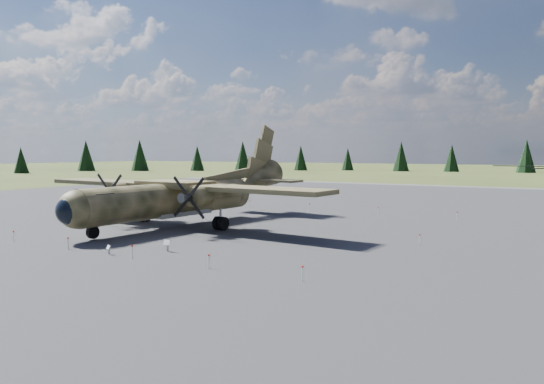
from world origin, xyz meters
The scene contains 7 objects.
ground centered at (0.00, 0.00, 0.00)m, with size 500.00×500.00×0.00m, color #52612B.
apron centered at (0.00, 10.00, 0.00)m, with size 120.00×120.00×0.04m, color slate.
transport_plane centered at (-4.98, 0.09, 2.94)m, with size 31.09×28.18×10.24m.
info_placard_left centered at (-0.26, -13.34, 0.41)m, with size 0.43×0.29×0.62m.
info_placard_right centered at (2.36, -10.63, 0.53)m, with size 0.51×0.24×0.79m.
barrier_fence centered at (-0.46, -0.08, 0.51)m, with size 33.12×29.62×0.85m.
treeline centered at (-1.37, 0.09, 4.89)m, with size 307.64×298.90×10.99m.
Camera 1 is at (26.11, -37.55, 6.71)m, focal length 35.00 mm.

